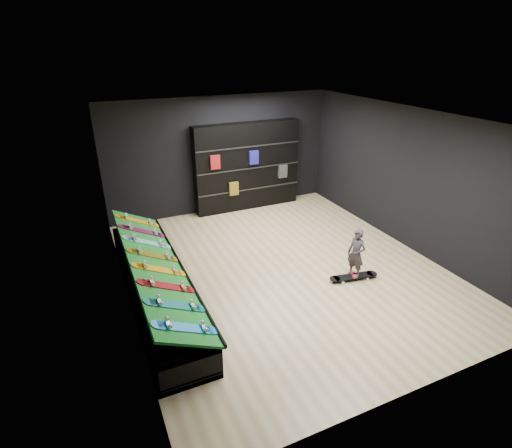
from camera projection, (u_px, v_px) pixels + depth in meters
name	position (u px, v px, depth m)	size (l,w,h in m)	color
floor	(282.00, 268.00, 8.14)	(6.00, 7.00, 0.01)	beige
ceiling	(287.00, 118.00, 6.88)	(6.00, 7.00, 0.01)	white
wall_back	(221.00, 155.00, 10.40)	(6.00, 0.02, 3.00)	black
wall_front	(427.00, 299.00, 4.61)	(6.00, 0.02, 3.00)	black
wall_left	(119.00, 227.00, 6.38)	(0.02, 7.00, 3.00)	black
wall_right	(407.00, 179.00, 8.63)	(0.02, 7.00, 3.00)	black
display_rack	(156.00, 287.00, 7.08)	(0.90, 4.50, 0.50)	black
turf_ramp	(156.00, 264.00, 6.90)	(1.00, 4.50, 0.04)	#10651C
back_shelving	(247.00, 167.00, 10.64)	(2.90, 0.34, 2.32)	black
floor_skateboard	(353.00, 277.00, 7.72)	(0.98, 0.22, 0.09)	black
child	(355.00, 263.00, 7.58)	(0.22, 0.16, 0.59)	black
display_board_0	(186.00, 327.00, 5.32)	(0.98, 0.22, 0.09)	blue
display_board_1	(176.00, 305.00, 5.77)	(0.98, 0.22, 0.09)	#0C8C99
display_board_2	(167.00, 286.00, 6.22)	(0.98, 0.22, 0.09)	red
display_board_3	(160.00, 269.00, 6.67)	(0.98, 0.22, 0.09)	yellow
display_board_4	(153.00, 255.00, 7.12)	(0.98, 0.22, 0.09)	yellow
display_board_5	(147.00, 242.00, 7.57)	(0.98, 0.22, 0.09)	#0CB2E5
display_board_6	(142.00, 231.00, 8.02)	(0.98, 0.22, 0.09)	#E5198C
display_board_7	(138.00, 221.00, 8.46)	(0.98, 0.22, 0.09)	orange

